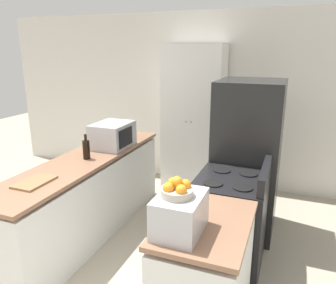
# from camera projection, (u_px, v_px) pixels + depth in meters

# --- Properties ---
(wall_back) EXTENTS (7.00, 0.06, 2.60)m
(wall_back) POSITION_uv_depth(u_px,v_px,m) (205.00, 100.00, 5.01)
(wall_back) COLOR silver
(wall_back) RESTS_ON ground_plane
(counter_left) EXTENTS (0.60, 2.57, 0.91)m
(counter_left) POSITION_uv_depth(u_px,v_px,m) (87.00, 197.00, 3.70)
(counter_left) COLOR silver
(counter_left) RESTS_ON ground_plane
(counter_right) EXTENTS (0.60, 0.89, 0.91)m
(counter_right) POSITION_uv_depth(u_px,v_px,m) (204.00, 279.00, 2.39)
(counter_right) COLOR silver
(counter_right) RESTS_ON ground_plane
(pantry_cabinet) EXTENTS (0.87, 0.49, 2.13)m
(pantry_cabinet) POSITION_uv_depth(u_px,v_px,m) (193.00, 119.00, 4.85)
(pantry_cabinet) COLOR white
(pantry_cabinet) RESTS_ON ground_plane
(stove) EXTENTS (0.66, 0.72, 1.07)m
(stove) POSITION_uv_depth(u_px,v_px,m) (229.00, 223.00, 3.12)
(stove) COLOR black
(stove) RESTS_ON ground_plane
(refrigerator) EXTENTS (0.72, 0.79, 1.74)m
(refrigerator) POSITION_uv_depth(u_px,v_px,m) (247.00, 158.00, 3.71)
(refrigerator) COLOR black
(refrigerator) RESTS_ON ground_plane
(microwave) EXTENTS (0.40, 0.51, 0.29)m
(microwave) POSITION_uv_depth(u_px,v_px,m) (113.00, 135.00, 3.94)
(microwave) COLOR #B2B2B7
(microwave) RESTS_ON counter_left
(wine_bottle) EXTENTS (0.08, 0.08, 0.28)m
(wine_bottle) POSITION_uv_depth(u_px,v_px,m) (86.00, 149.00, 3.51)
(wine_bottle) COLOR black
(wine_bottle) RESTS_ON counter_left
(toaster_oven) EXTENTS (0.29, 0.39, 0.26)m
(toaster_oven) POSITION_uv_depth(u_px,v_px,m) (180.00, 214.00, 2.10)
(toaster_oven) COLOR #B2B2B7
(toaster_oven) RESTS_ON counter_right
(fruit_bowl) EXTENTS (0.21, 0.21, 0.13)m
(fruit_bowl) POSITION_uv_depth(u_px,v_px,m) (177.00, 189.00, 2.05)
(fruit_bowl) COLOR #B2A893
(fruit_bowl) RESTS_ON toaster_oven
(cutting_board) EXTENTS (0.23, 0.36, 0.02)m
(cutting_board) POSITION_uv_depth(u_px,v_px,m) (35.00, 182.00, 2.90)
(cutting_board) COLOR #8E6642
(cutting_board) RESTS_ON counter_left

